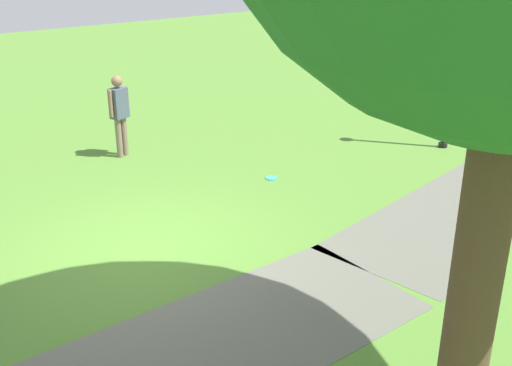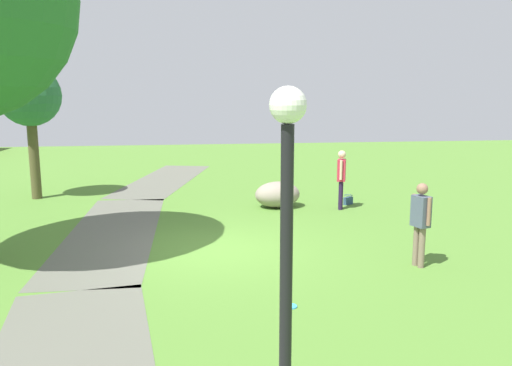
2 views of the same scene
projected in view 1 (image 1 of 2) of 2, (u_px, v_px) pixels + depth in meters
The scene contains 5 objects.
ground_plane at pixel (150, 249), 9.25m from camera, with size 48.00×48.00×0.00m, color #4F7E2E.
footpath_segment_near at pixel (491, 192), 11.29m from camera, with size 8.23×3.28×0.01m.
lamp_post at pixel (455, 47), 12.89m from camera, with size 0.28×0.28×3.61m.
man_near_boulder at pixel (119, 110), 12.80m from camera, with size 0.50×0.34×1.75m.
frisbee_on_grass at pixel (271, 178), 11.94m from camera, with size 0.23×0.23×0.02m.
Camera 1 is at (3.85, 7.40, 4.41)m, focal length 42.79 mm.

